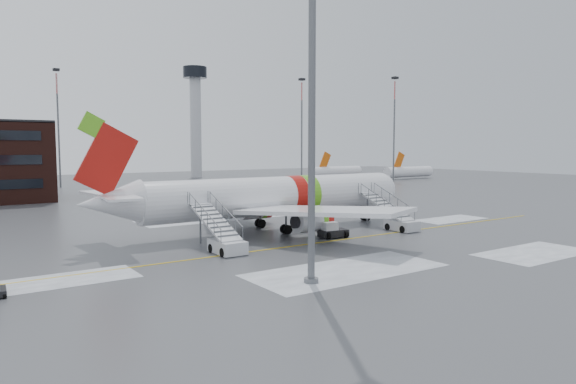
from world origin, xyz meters
TOP-DOWN VIEW (x-y plane):
  - ground at (0.00, 0.00)m, footprint 260.00×260.00m
  - airliner at (-1.72, 6.83)m, footprint 35.03×32.97m
  - airstair_fwd at (9.38, 0.29)m, footprint 2.05×7.70m
  - airstair_aft at (-10.14, 0.29)m, footprint 2.05×7.70m
  - pushback_tug at (1.09, 0.38)m, footprint 2.80×2.26m
  - light_mast_near at (-9.94, -11.20)m, footprint 1.20×1.20m
  - control_tower at (30.00, 95.00)m, footprint 6.40×6.40m
  - light_mast_far_ne at (42.00, 62.00)m, footprint 1.20×1.20m
  - light_mast_far_n at (-8.00, 78.00)m, footprint 1.20×1.20m
  - light_mast_far_e at (58.00, 48.00)m, footprint 1.20×1.20m
  - distant_aircraft at (62.50, 64.00)m, footprint 35.00×18.00m

SIDE VIEW (x-z plane):
  - ground at x=0.00m, z-range 0.00..0.00m
  - distant_aircraft at x=62.50m, z-range -4.00..4.00m
  - pushback_tug at x=1.09m, z-range -0.09..1.41m
  - airstair_fwd at x=9.38m, z-range -0.68..2.81m
  - airstair_aft at x=-10.14m, z-range -0.68..2.81m
  - airliner at x=-1.72m, z-range -2.17..9.01m
  - light_mast_far_ne at x=42.00m, z-range 1.71..25.96m
  - light_mast_far_n at x=-8.00m, z-range 1.71..25.96m
  - light_mast_far_e at x=58.00m, z-range 1.71..25.96m
  - light_mast_near at x=-9.94m, z-range 0.38..29.23m
  - control_tower at x=30.00m, z-range 3.75..33.75m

